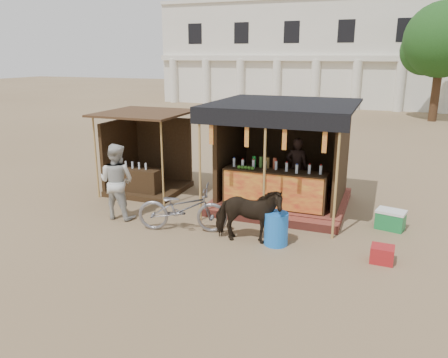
% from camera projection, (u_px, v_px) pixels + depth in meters
% --- Properties ---
extents(ground, '(120.00, 120.00, 0.00)m').
position_uv_depth(ground, '(197.00, 248.00, 9.22)').
color(ground, '#846B4C').
rests_on(ground, ground).
extents(main_stall, '(3.60, 3.61, 2.78)m').
position_uv_depth(main_stall, '(283.00, 169.00, 11.61)').
color(main_stall, brown).
rests_on(main_stall, ground).
extents(secondary_stall, '(2.40, 2.40, 2.38)m').
position_uv_depth(secondary_stall, '(144.00, 163.00, 12.98)').
color(secondary_stall, '#342413').
rests_on(secondary_stall, ground).
extents(cow, '(1.58, 0.90, 1.27)m').
position_uv_depth(cow, '(248.00, 215.00, 9.34)').
color(cow, black).
rests_on(cow, ground).
extents(motorbike, '(2.20, 1.22, 1.09)m').
position_uv_depth(motorbike, '(182.00, 208.00, 10.02)').
color(motorbike, gray).
rests_on(motorbike, ground).
extents(bystander, '(0.93, 0.73, 1.89)m').
position_uv_depth(bystander, '(117.00, 181.00, 10.72)').
color(bystander, beige).
rests_on(bystander, ground).
extents(blue_barrel, '(0.58, 0.58, 0.72)m').
position_uv_depth(blue_barrel, '(276.00, 229.00, 9.33)').
color(blue_barrel, blue).
rests_on(blue_barrel, ground).
extents(red_crate, '(0.45, 0.40, 0.33)m').
position_uv_depth(red_crate, '(382.00, 254.00, 8.57)').
color(red_crate, maroon).
rests_on(red_crate, ground).
extents(cooler, '(0.72, 0.57, 0.46)m').
position_uv_depth(cooler, '(390.00, 219.00, 10.20)').
color(cooler, '#1B7A3A').
rests_on(cooler, ground).
extents(background_building, '(26.00, 7.45, 8.18)m').
position_uv_depth(background_building, '(324.00, 54.00, 35.73)').
color(background_building, silver).
rests_on(background_building, ground).
extents(tree, '(4.50, 4.40, 7.00)m').
position_uv_depth(tree, '(438.00, 43.00, 25.87)').
color(tree, '#382314').
rests_on(tree, ground).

